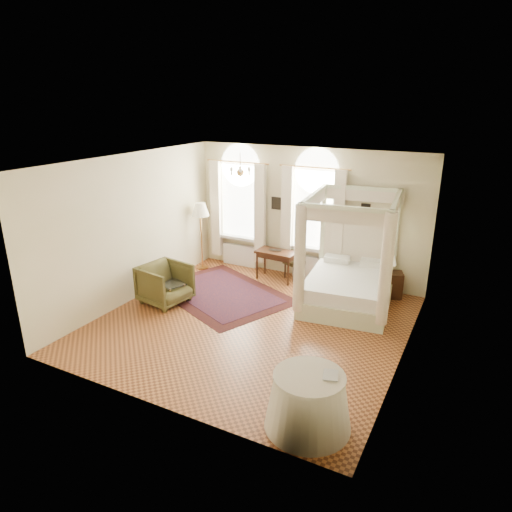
{
  "coord_description": "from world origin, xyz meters",
  "views": [
    {
      "loc": [
        3.98,
        -7.44,
        4.42
      ],
      "look_at": [
        -0.1,
        0.4,
        1.34
      ],
      "focal_mm": 32.0,
      "sensor_mm": 36.0,
      "label": 1
    }
  ],
  "objects_px": {
    "armchair": "(165,284)",
    "coffee_table": "(171,284)",
    "canopy_bed": "(348,282)",
    "side_table": "(308,401)",
    "nightstand": "(392,285)",
    "writing_desk": "(276,255)",
    "floor_lamp": "(200,213)",
    "stool": "(294,264)"
  },
  "relations": [
    {
      "from": "writing_desk",
      "to": "floor_lamp",
      "type": "distance_m",
      "value": 2.31
    },
    {
      "from": "stool",
      "to": "floor_lamp",
      "type": "distance_m",
      "value": 2.79
    },
    {
      "from": "canopy_bed",
      "to": "armchair",
      "type": "xyz_separation_m",
      "value": [
        -3.69,
        -1.75,
        -0.12
      ]
    },
    {
      "from": "armchair",
      "to": "coffee_table",
      "type": "height_order",
      "value": "armchair"
    },
    {
      "from": "canopy_bed",
      "to": "armchair",
      "type": "bearing_deg",
      "value": -154.62
    },
    {
      "from": "stool",
      "to": "armchair",
      "type": "height_order",
      "value": "armchair"
    },
    {
      "from": "canopy_bed",
      "to": "side_table",
      "type": "distance_m",
      "value": 4.2
    },
    {
      "from": "stool",
      "to": "canopy_bed",
      "type": "bearing_deg",
      "value": -29.02
    },
    {
      "from": "nightstand",
      "to": "side_table",
      "type": "height_order",
      "value": "side_table"
    },
    {
      "from": "floor_lamp",
      "to": "coffee_table",
      "type": "bearing_deg",
      "value": -75.39
    },
    {
      "from": "writing_desk",
      "to": "stool",
      "type": "bearing_deg",
      "value": 36.18
    },
    {
      "from": "armchair",
      "to": "coffee_table",
      "type": "bearing_deg",
      "value": -4.78
    },
    {
      "from": "nightstand",
      "to": "side_table",
      "type": "relative_size",
      "value": 0.49
    },
    {
      "from": "nightstand",
      "to": "writing_desk",
      "type": "distance_m",
      "value": 2.89
    },
    {
      "from": "coffee_table",
      "to": "side_table",
      "type": "height_order",
      "value": "side_table"
    },
    {
      "from": "stool",
      "to": "floor_lamp",
      "type": "height_order",
      "value": "floor_lamp"
    },
    {
      "from": "writing_desk",
      "to": "side_table",
      "type": "height_order",
      "value": "side_table"
    },
    {
      "from": "writing_desk",
      "to": "canopy_bed",
      "type": "bearing_deg",
      "value": -17.82
    },
    {
      "from": "canopy_bed",
      "to": "side_table",
      "type": "relative_size",
      "value": 2.05
    },
    {
      "from": "side_table",
      "to": "armchair",
      "type": "bearing_deg",
      "value": 151.32
    },
    {
      "from": "coffee_table",
      "to": "floor_lamp",
      "type": "bearing_deg",
      "value": 104.61
    },
    {
      "from": "nightstand",
      "to": "stool",
      "type": "distance_m",
      "value": 2.48
    },
    {
      "from": "canopy_bed",
      "to": "coffee_table",
      "type": "relative_size",
      "value": 3.29
    },
    {
      "from": "floor_lamp",
      "to": "writing_desk",
      "type": "bearing_deg",
      "value": 5.18
    },
    {
      "from": "canopy_bed",
      "to": "armchair",
      "type": "relative_size",
      "value": 2.53
    },
    {
      "from": "side_table",
      "to": "nightstand",
      "type": "bearing_deg",
      "value": 88.7
    },
    {
      "from": "armchair",
      "to": "side_table",
      "type": "height_order",
      "value": "armchair"
    },
    {
      "from": "side_table",
      "to": "stool",
      "type": "bearing_deg",
      "value": 115.01
    },
    {
      "from": "writing_desk",
      "to": "side_table",
      "type": "xyz_separation_m",
      "value": [
        2.74,
        -4.8,
        -0.24
      ]
    },
    {
      "from": "side_table",
      "to": "writing_desk",
      "type": "bearing_deg",
      "value": 119.73
    },
    {
      "from": "armchair",
      "to": "floor_lamp",
      "type": "distance_m",
      "value": 2.52
    },
    {
      "from": "writing_desk",
      "to": "floor_lamp",
      "type": "xyz_separation_m",
      "value": [
        -2.12,
        -0.19,
        0.9
      ]
    },
    {
      "from": "armchair",
      "to": "floor_lamp",
      "type": "bearing_deg",
      "value": 21.72
    },
    {
      "from": "writing_desk",
      "to": "coffee_table",
      "type": "relative_size",
      "value": 1.36
    },
    {
      "from": "nightstand",
      "to": "side_table",
      "type": "distance_m",
      "value": 5.08
    },
    {
      "from": "nightstand",
      "to": "armchair",
      "type": "distance_m",
      "value": 5.23
    },
    {
      "from": "stool",
      "to": "coffee_table",
      "type": "relative_size",
      "value": 0.72
    },
    {
      "from": "writing_desk",
      "to": "armchair",
      "type": "height_order",
      "value": "armchair"
    },
    {
      "from": "canopy_bed",
      "to": "stool",
      "type": "bearing_deg",
      "value": 150.98
    },
    {
      "from": "canopy_bed",
      "to": "floor_lamp",
      "type": "relative_size",
      "value": 1.39
    },
    {
      "from": "canopy_bed",
      "to": "floor_lamp",
      "type": "bearing_deg",
      "value": 173.59
    },
    {
      "from": "nightstand",
      "to": "floor_lamp",
      "type": "distance_m",
      "value": 5.15
    }
  ]
}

